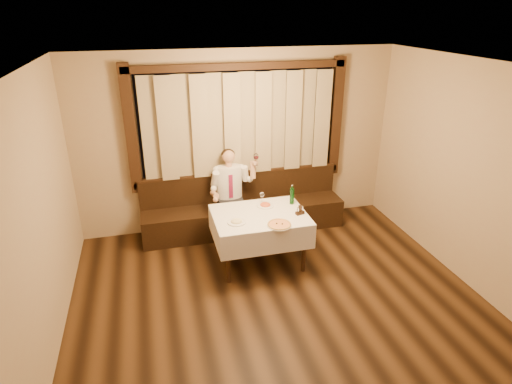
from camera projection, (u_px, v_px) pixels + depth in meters
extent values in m
cube|color=black|center=(300.00, 346.00, 4.60)|extent=(5.00, 6.00, 0.01)
cube|color=silver|center=(315.00, 80.00, 3.48)|extent=(5.00, 6.00, 0.01)
cube|color=tan|center=(238.00, 141.00, 6.70)|extent=(5.00, 0.01, 2.80)
cube|color=tan|center=(17.00, 269.00, 3.46)|extent=(0.01, 6.00, 2.80)
cube|color=black|center=(238.00, 123.00, 6.56)|extent=(3.00, 0.02, 1.60)
cube|color=orange|center=(194.00, 145.00, 6.51)|extent=(0.50, 0.01, 0.40)
cube|color=black|center=(240.00, 175.00, 6.86)|extent=(3.30, 0.12, 0.10)
cube|color=black|center=(238.00, 66.00, 6.18)|extent=(3.30, 0.12, 0.10)
cube|color=black|center=(131.00, 131.00, 6.16)|extent=(0.16, 0.12, 1.90)
cube|color=black|center=(336.00, 117.00, 6.89)|extent=(0.16, 0.12, 1.90)
cube|color=#998462|center=(240.00, 125.00, 6.47)|extent=(2.90, 0.08, 1.55)
cube|color=black|center=(244.00, 217.00, 6.88)|extent=(3.20, 0.60, 0.45)
cube|color=black|center=(240.00, 186.00, 6.92)|extent=(3.20, 0.12, 0.45)
cube|color=black|center=(240.00, 172.00, 6.82)|extent=(3.20, 0.14, 0.04)
cylinder|color=black|center=(228.00, 259.00, 5.52)|extent=(0.06, 0.06, 0.71)
cylinder|color=black|center=(304.00, 248.00, 5.76)|extent=(0.06, 0.06, 0.71)
cylinder|color=black|center=(218.00, 232.00, 6.17)|extent=(0.06, 0.06, 0.71)
cylinder|color=black|center=(287.00, 223.00, 6.41)|extent=(0.06, 0.06, 0.71)
cube|color=black|center=(260.00, 216.00, 5.81)|extent=(1.20, 0.90, 0.04)
cube|color=silver|center=(260.00, 214.00, 5.80)|extent=(1.26, 0.96, 0.01)
cube|color=silver|center=(269.00, 243.00, 5.45)|extent=(1.26, 0.01, 0.35)
cube|color=silver|center=(251.00, 211.00, 6.30)|extent=(1.26, 0.01, 0.35)
cube|color=silver|center=(214.00, 231.00, 5.73)|extent=(0.01, 0.96, 0.35)
cube|color=silver|center=(303.00, 220.00, 6.02)|extent=(0.01, 0.96, 0.35)
cylinder|color=white|center=(279.00, 225.00, 5.50)|extent=(0.32, 0.32, 0.01)
cylinder|color=#CA441E|center=(279.00, 224.00, 5.50)|extent=(0.29, 0.29, 0.01)
torus|color=tan|center=(279.00, 224.00, 5.49)|extent=(0.31, 0.31, 0.02)
sphere|color=black|center=(277.00, 223.00, 5.50)|extent=(0.02, 0.02, 0.02)
sphere|color=black|center=(282.00, 224.00, 5.49)|extent=(0.02, 0.02, 0.02)
cylinder|color=white|center=(265.00, 205.00, 6.04)|extent=(0.24, 0.24, 0.01)
ellipsoid|color=#BD431E|center=(265.00, 203.00, 6.02)|extent=(0.15, 0.15, 0.07)
cylinder|color=white|center=(237.00, 222.00, 5.57)|extent=(0.24, 0.24, 0.02)
ellipsoid|color=beige|center=(237.00, 219.00, 5.56)|extent=(0.15, 0.15, 0.07)
cylinder|color=#115317|center=(292.00, 196.00, 6.06)|extent=(0.06, 0.06, 0.23)
cylinder|color=#115317|center=(292.00, 187.00, 6.01)|extent=(0.03, 0.03, 0.05)
cylinder|color=silver|center=(292.00, 185.00, 6.00)|extent=(0.03, 0.03, 0.01)
cylinder|color=white|center=(262.00, 203.00, 6.12)|extent=(0.06, 0.06, 0.01)
cylinder|color=white|center=(262.00, 200.00, 6.11)|extent=(0.01, 0.01, 0.09)
ellipsoid|color=white|center=(262.00, 194.00, 6.07)|extent=(0.07, 0.07, 0.08)
cube|color=black|center=(300.00, 213.00, 5.80)|extent=(0.13, 0.09, 0.04)
cube|color=black|center=(300.00, 209.00, 5.77)|extent=(0.03, 0.06, 0.09)
cylinder|color=white|center=(298.00, 210.00, 5.76)|extent=(0.03, 0.03, 0.07)
cylinder|color=silver|center=(298.00, 208.00, 5.75)|extent=(0.03, 0.03, 0.01)
cylinder|color=white|center=(302.00, 209.00, 5.79)|extent=(0.03, 0.03, 0.07)
cylinder|color=silver|center=(302.00, 207.00, 5.78)|extent=(0.03, 0.03, 0.01)
cube|color=black|center=(231.00, 205.00, 6.61)|extent=(0.38, 0.42, 0.15)
cube|color=black|center=(228.00, 229.00, 6.53)|extent=(0.10, 0.11, 0.45)
cube|color=black|center=(241.00, 227.00, 6.57)|extent=(0.10, 0.11, 0.45)
ellipsoid|color=white|center=(229.00, 182.00, 6.61)|extent=(0.40, 0.25, 0.51)
cube|color=maroon|center=(231.00, 186.00, 6.50)|extent=(0.06, 0.01, 0.38)
cylinder|color=tan|center=(229.00, 164.00, 6.49)|extent=(0.09, 0.09, 0.08)
sphere|color=tan|center=(228.00, 156.00, 6.44)|extent=(0.20, 0.20, 0.20)
ellipsoid|color=black|center=(228.00, 154.00, 6.45)|extent=(0.20, 0.20, 0.15)
sphere|color=white|center=(217.00, 170.00, 6.48)|extent=(0.12, 0.12, 0.12)
sphere|color=white|center=(241.00, 168.00, 6.57)|extent=(0.12, 0.12, 0.12)
sphere|color=tan|center=(215.00, 200.00, 6.24)|extent=(0.08, 0.08, 0.08)
sphere|color=tan|center=(255.00, 163.00, 6.42)|extent=(0.09, 0.09, 0.09)
cylinder|color=white|center=(256.00, 161.00, 6.38)|extent=(0.01, 0.01, 0.10)
ellipsoid|color=white|center=(256.00, 156.00, 6.35)|extent=(0.08, 0.08, 0.10)
ellipsoid|color=#4C070F|center=(256.00, 157.00, 6.35)|extent=(0.06, 0.06, 0.06)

